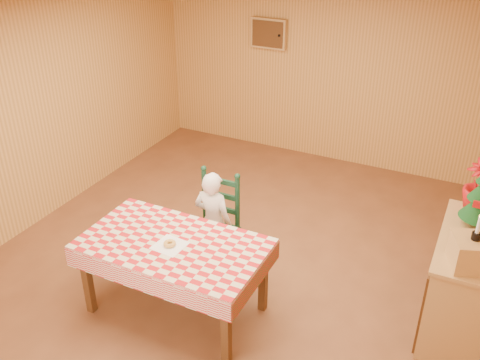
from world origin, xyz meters
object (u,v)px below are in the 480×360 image
at_px(dining_table, 173,250).
at_px(seated_child, 213,222).
at_px(crate, 472,253).
at_px(shelf_unit, 462,283).
at_px(storage_bin, 450,312).
at_px(ladder_chair, 216,224).

relative_size(dining_table, seated_child, 1.47).
height_order(seated_child, crate, crate).
height_order(shelf_unit, storage_bin, shelf_unit).
xyz_separation_m(ladder_chair, shelf_unit, (2.37, 0.18, -0.04)).
bearing_deg(storage_bin, shelf_unit, 65.75).
height_order(ladder_chair, crate, crate).
height_order(shelf_unit, crate, crate).
height_order(dining_table, storage_bin, dining_table).
height_order(seated_child, shelf_unit, seated_child).
bearing_deg(storage_bin, crate, -81.56).
xyz_separation_m(shelf_unit, storage_bin, (-0.04, -0.08, -0.29)).
height_order(dining_table, crate, crate).
distance_m(crate, storage_bin, 0.94).
relative_size(dining_table, storage_bin, 4.78).
bearing_deg(dining_table, ladder_chair, 90.00).
xyz_separation_m(dining_table, ladder_chair, (-0.00, 0.79, -0.18)).
xyz_separation_m(ladder_chair, storage_bin, (2.33, 0.10, -0.33)).
bearing_deg(seated_child, dining_table, 90.00).
height_order(dining_table, shelf_unit, shelf_unit).
bearing_deg(ladder_chair, crate, -5.18).
distance_m(dining_table, shelf_unit, 2.57).
xyz_separation_m(dining_table, storage_bin, (2.33, 0.89, -0.51)).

